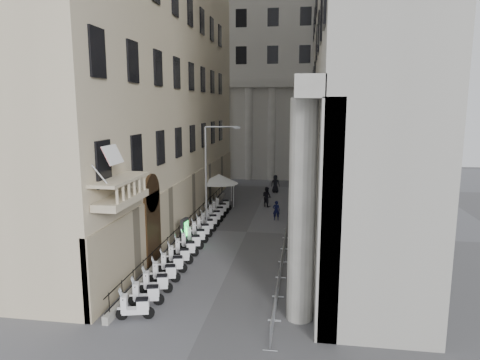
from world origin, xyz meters
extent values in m
cube|color=beige|center=(-7.50, 22.00, 17.00)|extent=(5.00, 36.00, 34.00)
cube|color=beige|center=(0.00, 48.00, 15.00)|extent=(22.00, 10.00, 30.00)
cylinder|color=white|center=(-4.92, 26.55, 1.03)|extent=(0.06, 0.06, 2.07)
cylinder|color=white|center=(-2.28, 26.55, 1.03)|extent=(0.06, 0.06, 2.07)
cylinder|color=white|center=(-4.92, 29.19, 1.03)|extent=(0.06, 0.06, 2.07)
cylinder|color=white|center=(-2.28, 29.19, 1.03)|extent=(0.06, 0.06, 2.07)
cube|color=white|center=(-3.60, 27.87, 2.11)|extent=(2.82, 2.82, 0.11)
cone|color=white|center=(-3.60, 27.87, 2.58)|extent=(3.76, 3.76, 0.94)
cylinder|color=gray|center=(-3.04, 18.56, 4.06)|extent=(0.16, 0.16, 8.12)
cylinder|color=gray|center=(-1.85, 18.80, 8.12)|extent=(2.41, 0.60, 0.12)
cube|color=gray|center=(-0.75, 19.02, 8.07)|extent=(0.54, 0.32, 0.15)
cube|color=black|center=(-3.94, 15.61, 0.93)|extent=(0.38, 0.91, 1.86)
cube|color=#19E54C|center=(-3.79, 15.59, 1.14)|extent=(0.12, 0.67, 1.04)
imported|color=#0D1035|center=(2.02, 23.05, 0.85)|extent=(0.64, 0.43, 1.70)
imported|color=black|center=(0.76, 27.95, 0.97)|extent=(1.20, 1.17, 1.94)
imported|color=black|center=(1.12, 34.98, 1.00)|extent=(1.01, 0.69, 2.00)
camera|label=1|loc=(4.30, -12.53, 9.65)|focal=32.00mm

